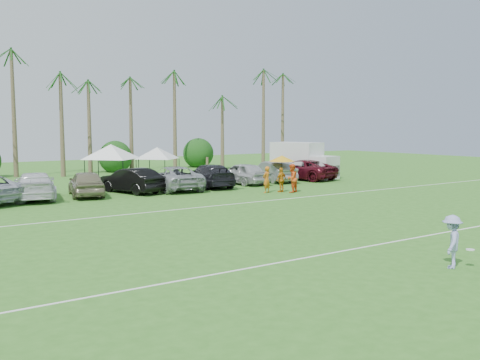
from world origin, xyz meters
TOP-DOWN VIEW (x-y plane):
  - ground at (0.00, 0.00)m, footprint 120.00×120.00m
  - field_lines at (0.00, 8.00)m, footprint 80.00×12.10m
  - palm_tree_4 at (-4.00, 38.00)m, footprint 2.40×2.40m
  - palm_tree_5 at (0.00, 38.00)m, footprint 2.40×2.40m
  - palm_tree_6 at (4.00, 38.00)m, footprint 2.40×2.40m
  - palm_tree_7 at (8.00, 38.00)m, footprint 2.40×2.40m
  - palm_tree_8 at (13.00, 38.00)m, footprint 2.40×2.40m
  - palm_tree_9 at (18.00, 38.00)m, footprint 2.40×2.40m
  - palm_tree_10 at (23.00, 38.00)m, footprint 2.40×2.40m
  - palm_tree_11 at (27.00, 38.00)m, footprint 2.40×2.40m
  - bush_tree_2 at (6.00, 39.00)m, footprint 4.00×4.00m
  - bush_tree_3 at (16.00, 39.00)m, footprint 4.00×4.00m
  - sideline_player_a at (8.28, 17.15)m, footprint 0.76×0.61m
  - sideline_player_b at (9.81, 16.34)m, footprint 1.14×1.02m
  - sideline_player_c at (9.36, 16.90)m, footprint 1.05×0.61m
  - box_truck at (17.61, 24.12)m, footprint 3.54×6.32m
  - canopy_tent_left at (0.69, 25.95)m, footprint 4.59×4.59m
  - canopy_tent_right at (5.44, 28.15)m, footprint 4.03×4.03m
  - market_umbrella at (12.43, 20.68)m, footprint 2.02×2.02m
  - frisbee_player at (1.50, -1.59)m, footprint 1.27×1.10m
  - parked_car_3 at (-5.50, 22.57)m, footprint 3.53×6.17m
  - parked_car_4 at (-2.40, 22.26)m, footprint 2.99×5.25m
  - parked_car_5 at (0.71, 22.33)m, footprint 3.13×5.41m
  - parked_car_6 at (3.82, 22.18)m, footprint 3.54×6.37m
  - parked_car_7 at (6.92, 22.38)m, footprint 3.29×6.12m
  - parked_car_8 at (10.03, 22.60)m, footprint 2.40×5.09m
  - parked_car_9 at (13.13, 22.74)m, footprint 2.52×5.32m
  - parked_car_10 at (16.24, 22.74)m, footprint 3.92×6.49m

SIDE VIEW (x-z plane):
  - ground at x=0.00m, z-range 0.00..0.00m
  - field_lines at x=0.00m, z-range 0.00..0.01m
  - parked_car_3 at x=-5.50m, z-range 0.00..1.68m
  - parked_car_4 at x=-2.40m, z-range 0.00..1.68m
  - parked_car_5 at x=0.71m, z-range 0.00..1.68m
  - parked_car_6 at x=3.82m, z-range 0.00..1.68m
  - parked_car_7 at x=6.92m, z-range 0.00..1.68m
  - parked_car_8 at x=10.03m, z-range 0.00..1.68m
  - parked_car_9 at x=13.13m, z-range 0.00..1.68m
  - parked_car_10 at x=16.24m, z-range 0.00..1.68m
  - sideline_player_c at x=9.36m, z-range 0.00..1.69m
  - frisbee_player at x=1.50m, z-range 0.00..1.71m
  - sideline_player_a at x=8.28m, z-range 0.00..1.80m
  - sideline_player_b at x=9.81m, z-range 0.00..1.95m
  - box_truck at x=17.61m, z-range 0.11..3.19m
  - bush_tree_2 at x=6.00m, z-range -0.20..3.80m
  - bush_tree_3 at x=16.00m, z-range -0.20..3.80m
  - market_umbrella at x=12.43m, z-range 0.89..3.15m
  - canopy_tent_right at x=5.44m, z-range 1.16..4.43m
  - canopy_tent_left at x=0.69m, z-range 1.33..5.05m
  - palm_tree_4 at x=-4.00m, z-range 3.03..11.93m
  - palm_tree_8 at x=13.00m, z-range 3.03..11.93m
  - palm_tree_5 at x=0.00m, z-range 3.40..13.30m
  - palm_tree_9 at x=18.00m, z-range 3.40..13.30m
  - palm_tree_6 at x=4.00m, z-range 3.76..14.66m
  - palm_tree_10 at x=23.00m, z-range 3.76..14.66m
  - palm_tree_7 at x=8.00m, z-range 4.11..16.01m
  - palm_tree_11 at x=27.00m, z-range 4.11..16.01m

